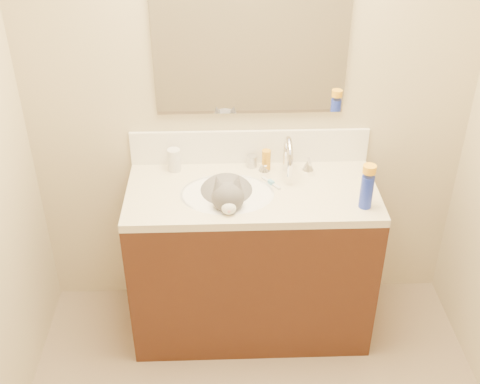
{
  "coord_description": "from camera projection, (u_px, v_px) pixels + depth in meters",
  "views": [
    {
      "loc": [
        -0.14,
        -1.44,
        2.4
      ],
      "look_at": [
        -0.06,
        0.92,
        0.88
      ],
      "focal_mm": 45.0,
      "sensor_mm": 36.0,
      "label": 1
    }
  ],
  "objects": [
    {
      "name": "room_shell",
      "position": [
        273.0,
        188.0,
        1.7
      ],
      "size": [
        2.24,
        2.54,
        2.52
      ],
      "color": "#C8B794",
      "rests_on": "ground"
    },
    {
      "name": "vanity_cabinet",
      "position": [
        251.0,
        263.0,
        3.11
      ],
      "size": [
        1.2,
        0.55,
        0.82
      ],
      "primitive_type": "cube",
      "color": "#3E1E11",
      "rests_on": "ground"
    },
    {
      "name": "counter_slab",
      "position": [
        252.0,
        193.0,
        2.87
      ],
      "size": [
        1.2,
        0.55,
        0.04
      ],
      "primitive_type": "cube",
      "color": "beige",
      "rests_on": "vanity_cabinet"
    },
    {
      "name": "basin",
      "position": [
        227.0,
        206.0,
        2.87
      ],
      "size": [
        0.45,
        0.36,
        0.14
      ],
      "primitive_type": "ellipsoid",
      "color": "white",
      "rests_on": "vanity_cabinet"
    },
    {
      "name": "faucet",
      "position": [
        288.0,
        159.0,
        2.94
      ],
      "size": [
        0.28,
        0.2,
        0.21
      ],
      "color": "silver",
      "rests_on": "counter_slab"
    },
    {
      "name": "cat",
      "position": [
        227.0,
        198.0,
        2.86
      ],
      "size": [
        0.33,
        0.4,
        0.32
      ],
      "rotation": [
        0.0,
        0.0,
        0.04
      ],
      "color": "#555255",
      "rests_on": "basin"
    },
    {
      "name": "backsplash",
      "position": [
        250.0,
        147.0,
        3.04
      ],
      "size": [
        1.2,
        0.02,
        0.18
      ],
      "primitive_type": "cube",
      "color": "white",
      "rests_on": "counter_slab"
    },
    {
      "name": "mirror",
      "position": [
        251.0,
        32.0,
        2.72
      ],
      "size": [
        0.9,
        0.02,
        0.8
      ],
      "primitive_type": "cube",
      "color": "white",
      "rests_on": "room_shell"
    },
    {
      "name": "pill_bottle",
      "position": [
        174.0,
        160.0,
        2.99
      ],
      "size": [
        0.08,
        0.08,
        0.12
      ],
      "primitive_type": "cylinder",
      "rotation": [
        0.0,
        0.0,
        -0.21
      ],
      "color": "silver",
      "rests_on": "counter_slab"
    },
    {
      "name": "pill_label",
      "position": [
        174.0,
        163.0,
        3.0
      ],
      "size": [
        0.06,
        0.06,
        0.04
      ],
      "primitive_type": "cylinder",
      "rotation": [
        0.0,
        0.0,
        -0.21
      ],
      "color": "#CE5F22",
      "rests_on": "pill_bottle"
    },
    {
      "name": "silver_jar",
      "position": [
        252.0,
        161.0,
        3.03
      ],
      "size": [
        0.07,
        0.07,
        0.06
      ],
      "primitive_type": "cylinder",
      "rotation": [
        0.0,
        0.0,
        -0.38
      ],
      "color": "#B7B7BC",
      "rests_on": "counter_slab"
    },
    {
      "name": "amber_bottle",
      "position": [
        266.0,
        160.0,
        2.99
      ],
      "size": [
        0.05,
        0.05,
        0.11
      ],
      "primitive_type": "cylinder",
      "rotation": [
        0.0,
        0.0,
        0.13
      ],
      "color": "orange",
      "rests_on": "counter_slab"
    },
    {
      "name": "toothbrush",
      "position": [
        271.0,
        183.0,
        2.9
      ],
      "size": [
        0.09,
        0.12,
        0.01
      ],
      "primitive_type": "cube",
      "rotation": [
        0.0,
        0.0,
        0.61
      ],
      "color": "silver",
      "rests_on": "counter_slab"
    },
    {
      "name": "toothbrush_head",
      "position": [
        271.0,
        182.0,
        2.9
      ],
      "size": [
        0.03,
        0.04,
        0.02
      ],
      "primitive_type": "cube",
      "rotation": [
        0.0,
        0.0,
        0.61
      ],
      "color": "#64B0D6",
      "rests_on": "counter_slab"
    },
    {
      "name": "spray_can",
      "position": [
        366.0,
        192.0,
        2.7
      ],
      "size": [
        0.07,
        0.07,
        0.16
      ],
      "primitive_type": "cylinder",
      "rotation": [
        0.0,
        0.0,
        0.28
      ],
      "color": "#1B30C3",
      "rests_on": "counter_slab"
    },
    {
      "name": "spray_cap",
      "position": [
        370.0,
        169.0,
        2.64
      ],
      "size": [
        0.07,
        0.07,
        0.04
      ],
      "primitive_type": "cylinder",
      "rotation": [
        0.0,
        0.0,
        0.28
      ],
      "color": "#FFAF1A",
      "rests_on": "spray_can"
    }
  ]
}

